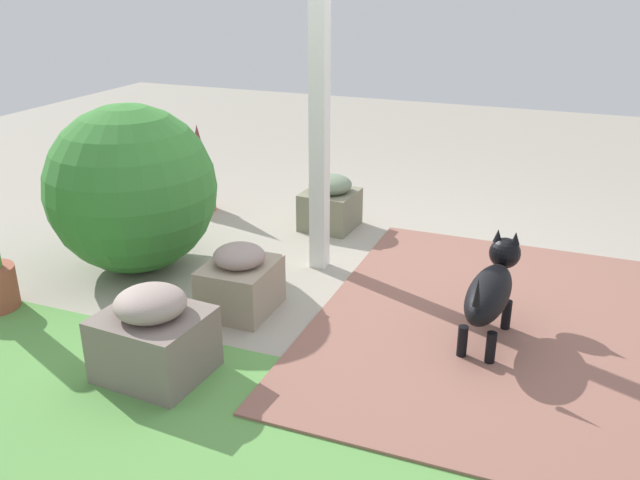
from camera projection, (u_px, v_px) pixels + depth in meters
ground_plane at (372, 282)px, 4.13m from camera, size 12.00×12.00×0.00m
brick_path at (490, 325)px, 3.60m from camera, size 1.80×2.40×0.02m
porch_pillar at (319, 109)px, 3.97m from camera, size 0.10×0.10×2.03m
stone_planter_nearest at (330, 203)px, 4.93m from camera, size 0.39×0.40×0.40m
stone_planter_mid at (240, 281)px, 3.72m from camera, size 0.37×0.43×0.39m
stone_planter_far at (154, 336)px, 3.11m from camera, size 0.50×0.45×0.45m
round_shrub at (132, 189)px, 4.14m from camera, size 1.05×1.05×1.05m
terracotta_pot_spiky at (200, 170)px, 5.23m from camera, size 0.22×0.22×0.69m
dog at (491, 289)px, 3.38m from camera, size 0.24×0.73×0.50m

